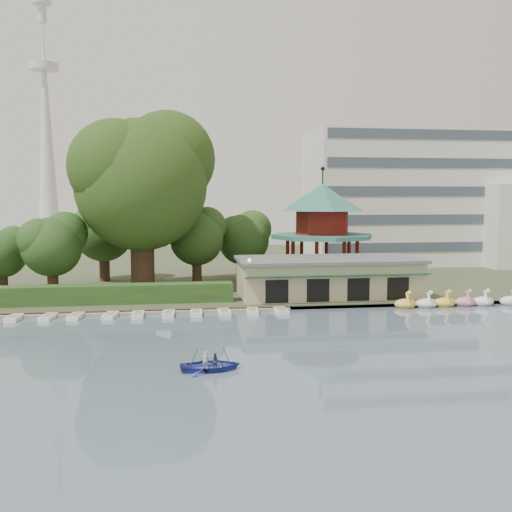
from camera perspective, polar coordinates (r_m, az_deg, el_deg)
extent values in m
plane|color=slate|center=(36.38, 0.89, -10.75)|extent=(220.00, 220.00, 0.00)
cube|color=#424930|center=(87.22, -4.45, -0.95)|extent=(220.00, 70.00, 0.40)
cube|color=gray|center=(53.03, -2.04, -5.33)|extent=(220.00, 0.60, 0.30)
cube|color=gray|center=(53.06, -15.09, -5.55)|extent=(34.00, 1.60, 0.24)
cube|color=tan|center=(59.09, 7.16, -2.21)|extent=(18.00, 8.00, 3.60)
cube|color=#595B5E|center=(58.86, 7.18, -0.33)|extent=(18.60, 8.60, 0.30)
cube|color=#194C2D|center=(54.89, 8.35, -1.99)|extent=(18.00, 1.59, 0.45)
cylinder|color=tan|center=(69.34, 6.57, -2.03)|extent=(10.40, 10.40, 1.20)
cylinder|color=#306F61|center=(68.86, 6.62, 1.97)|extent=(12.40, 12.40, 0.50)
cylinder|color=maroon|center=(68.77, 6.63, 3.35)|extent=(6.40, 6.40, 2.80)
cone|color=#306F61|center=(68.71, 6.66, 5.85)|extent=(10.00, 10.00, 3.20)
cylinder|color=black|center=(68.76, 6.69, 7.93)|extent=(0.16, 0.16, 1.80)
cube|color=silver|center=(91.60, 14.75, 5.60)|extent=(30.00, 14.00, 20.00)
cone|color=silver|center=(179.32, -20.24, 11.69)|extent=(6.00, 6.00, 60.00)
cylinder|color=silver|center=(182.18, -20.44, 17.32)|extent=(8.00, 8.00, 2.00)
cylinder|color=silver|center=(186.73, -20.65, 22.73)|extent=(5.20, 5.20, 1.60)
cube|color=#2B4E1E|center=(56.50, -17.74, -3.73)|extent=(30.00, 2.00, 1.80)
cylinder|color=black|center=(54.48, -0.67, -2.62)|extent=(0.12, 0.12, 4.00)
sphere|color=beige|center=(54.22, -0.67, -0.43)|extent=(0.36, 0.36, 0.36)
cylinder|color=#3A281C|center=(62.78, -11.30, 0.76)|extent=(2.54, 2.54, 9.19)
sphere|color=#2C4917|center=(62.57, -11.42, 6.97)|extent=(14.10, 14.10, 14.10)
sphere|color=#2C4917|center=(64.72, -8.84, 9.58)|extent=(10.57, 10.57, 10.57)
sphere|color=#2C4917|center=(61.43, -13.86, 8.66)|extent=(9.87, 9.87, 9.87)
cylinder|color=#3A281C|center=(62.24, -19.66, -1.89)|extent=(1.10, 1.10, 4.05)
sphere|color=#2B4E1E|center=(61.93, -19.75, 0.87)|extent=(6.11, 6.11, 6.11)
sphere|color=#2B4E1E|center=(62.51, -18.53, 2.14)|extent=(4.58, 4.58, 4.58)
sphere|color=#2B4E1E|center=(61.51, -20.87, 1.55)|extent=(4.28, 4.28, 4.28)
cylinder|color=#3A281C|center=(67.58, -23.96, -1.82)|extent=(0.93, 0.93, 3.24)
sphere|color=#2B4E1E|center=(67.33, -24.04, 0.21)|extent=(5.18, 5.18, 5.18)
sphere|color=#2B4E1E|center=(67.71, -23.06, 1.16)|extent=(3.88, 3.88, 3.88)
cylinder|color=#3A281C|center=(66.95, -5.93, -0.97)|extent=(1.12, 1.12, 4.28)
sphere|color=#2B4E1E|center=(66.66, -5.96, 1.73)|extent=(6.25, 6.25, 6.25)
sphere|color=#2B4E1E|center=(67.57, -4.95, 2.96)|extent=(4.68, 4.68, 4.68)
sphere|color=#2B4E1E|center=(65.95, -6.90, 2.42)|extent=(4.37, 4.37, 4.37)
cylinder|color=#3A281C|center=(71.41, -1.24, -0.67)|extent=(1.15, 1.15, 3.92)
sphere|color=#2B4E1E|center=(71.14, -1.25, 1.65)|extent=(6.39, 6.39, 6.39)
sphere|color=#2B4E1E|center=(72.17, -0.33, 2.71)|extent=(4.79, 4.79, 4.79)
sphere|color=#2B4E1E|center=(70.33, -2.09, 2.25)|extent=(4.47, 4.47, 4.47)
cylinder|color=#3A281C|center=(71.37, -14.92, -0.55)|extent=(1.24, 1.24, 4.69)
sphere|color=#2B4E1E|center=(71.09, -14.99, 2.23)|extent=(6.89, 6.89, 6.89)
sphere|color=#2B4E1E|center=(71.89, -13.83, 3.49)|extent=(5.17, 5.17, 5.17)
sphere|color=#2B4E1E|center=(70.51, -16.05, 2.94)|extent=(4.82, 4.82, 4.82)
ellipsoid|color=#FED14B|center=(56.33, 14.71, -4.65)|extent=(2.16, 1.44, 0.99)
cylinder|color=#FED14B|center=(55.74, 14.95, -4.19)|extent=(0.26, 0.79, 1.29)
sphere|color=#FED14B|center=(55.36, 15.08, -3.58)|extent=(0.44, 0.44, 0.44)
ellipsoid|color=white|center=(57.08, 16.68, -4.57)|extent=(2.16, 1.44, 0.99)
cylinder|color=white|center=(56.50, 16.93, -4.11)|extent=(0.26, 0.79, 1.29)
sphere|color=white|center=(56.13, 17.08, -3.51)|extent=(0.44, 0.44, 0.44)
ellipsoid|color=yellow|center=(58.08, 18.35, -4.45)|extent=(2.16, 1.44, 0.99)
cylinder|color=yellow|center=(57.50, 18.61, -4.00)|extent=(0.26, 0.79, 1.29)
sphere|color=yellow|center=(57.13, 18.76, -3.40)|extent=(0.44, 0.44, 0.44)
ellipsoid|color=pink|center=(59.05, 20.19, -4.34)|extent=(2.16, 1.44, 0.99)
cylinder|color=pink|center=(58.49, 20.47, -3.90)|extent=(0.26, 0.79, 1.29)
sphere|color=pink|center=(58.13, 20.63, -3.32)|extent=(0.44, 0.44, 0.44)
ellipsoid|color=white|center=(59.83, 21.72, -4.27)|extent=(2.16, 1.44, 0.99)
cylinder|color=white|center=(59.27, 22.01, -3.83)|extent=(0.26, 0.79, 1.29)
sphere|color=white|center=(58.92, 22.18, -3.25)|extent=(0.44, 0.44, 0.44)
ellipsoid|color=white|center=(61.25, 24.10, -4.14)|extent=(2.16, 1.44, 0.99)
cube|color=white|center=(53.09, -23.05, -5.74)|extent=(1.15, 2.36, 0.36)
cube|color=white|center=(52.45, -20.08, -5.77)|extent=(1.31, 2.42, 0.36)
cube|color=white|center=(52.04, -17.58, -5.77)|extent=(1.28, 2.41, 0.36)
cube|color=white|center=(51.59, -14.35, -5.78)|extent=(1.35, 2.43, 0.36)
cube|color=white|center=(51.32, -11.72, -5.78)|extent=(1.03, 2.31, 0.36)
cube|color=white|center=(51.24, -8.74, -5.75)|extent=(1.11, 2.35, 0.36)
cube|color=white|center=(51.25, -5.97, -5.71)|extent=(1.12, 2.35, 0.36)
cube|color=white|center=(51.59, -3.20, -5.61)|extent=(1.08, 2.33, 0.36)
cube|color=white|center=(51.76, -0.34, -5.56)|extent=(1.24, 2.39, 0.36)
cube|color=white|center=(52.10, 2.53, -5.49)|extent=(1.11, 2.34, 0.36)
imported|color=#313E9E|center=(35.11, -4.58, -10.47)|extent=(5.37, 3.98, 1.07)
imported|color=silver|center=(35.26, -5.09, -10.28)|extent=(0.38, 0.26, 1.02)
imported|color=#353552|center=(34.92, -4.06, -10.46)|extent=(0.50, 0.40, 0.98)
cylinder|color=#3A281C|center=(35.11, -6.57, -10.80)|extent=(0.94, 0.29, 2.01)
cylinder|color=#3A281C|center=(35.25, -2.59, -10.70)|extent=(0.94, 0.29, 2.01)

